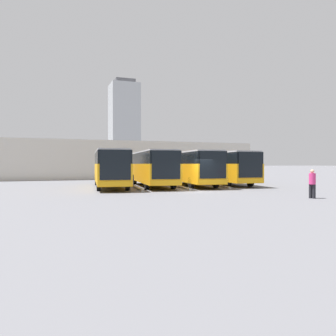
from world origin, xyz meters
TOP-DOWN VIEW (x-y plane):
  - ground_plane at (0.00, 0.00)m, footprint 600.00×600.00m
  - bus_0 at (-5.87, -6.20)m, footprint 3.83×11.86m
  - curb_divider_0 at (-3.91, -4.48)m, footprint 1.01×6.91m
  - bus_1 at (-1.96, -5.66)m, footprint 3.83×11.86m
  - curb_divider_1 at (0.00, -3.94)m, footprint 1.01×6.91m
  - bus_2 at (1.96, -5.88)m, footprint 3.83×11.86m
  - curb_divider_2 at (3.91, -4.16)m, footprint 1.01×6.91m
  - bus_3 at (5.87, -5.91)m, footprint 3.83×11.86m
  - pedestrian at (-4.22, 7.60)m, footprint 0.50×0.50m
  - station_building at (0.00, -26.43)m, footprint 38.00×13.94m
  - office_tower at (-29.28, -160.95)m, footprint 15.75×15.75m

SIDE VIEW (x-z plane):
  - ground_plane at x=0.00m, z-range 0.00..0.00m
  - curb_divider_0 at x=-3.91m, z-range 0.00..0.15m
  - curb_divider_1 at x=0.00m, z-range 0.00..0.15m
  - curb_divider_2 at x=3.91m, z-range 0.00..0.15m
  - pedestrian at x=-4.22m, z-range 0.07..1.85m
  - bus_0 at x=-5.87m, z-range 0.19..3.48m
  - bus_1 at x=-1.96m, z-range 0.19..3.48m
  - bus_2 at x=1.96m, z-range 0.19..3.48m
  - bus_3 at x=5.87m, z-range 0.19..3.48m
  - station_building at x=0.00m, z-range 0.03..5.40m
  - office_tower at x=-29.28m, z-range -0.60..49.27m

